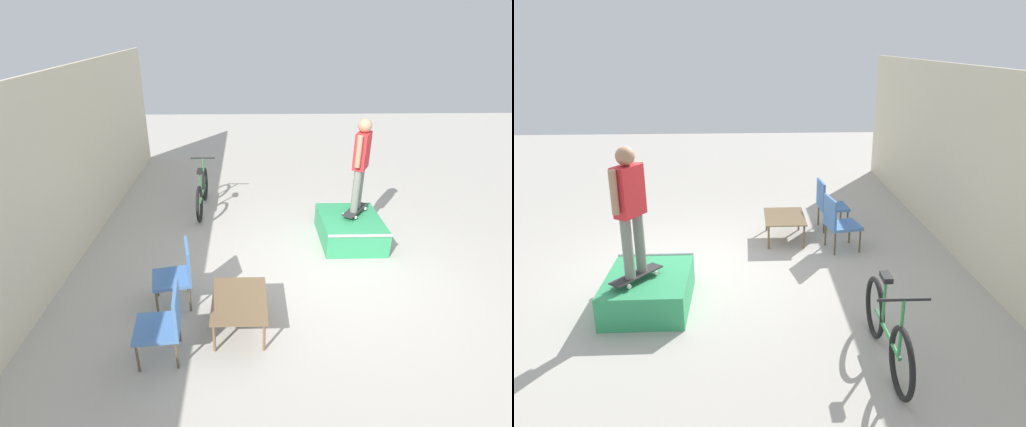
% 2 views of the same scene
% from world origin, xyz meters
% --- Properties ---
extents(ground_plane, '(24.00, 24.00, 0.00)m').
position_xyz_m(ground_plane, '(0.00, 0.00, 0.00)').
color(ground_plane, '#B7B2A8').
extents(house_wall_back, '(12.00, 0.06, 3.00)m').
position_xyz_m(house_wall_back, '(0.00, 4.23, 1.50)').
color(house_wall_back, beige).
rests_on(house_wall_back, ground_plane).
extents(skate_ramp_box, '(1.34, 1.07, 0.47)m').
position_xyz_m(skate_ramp_box, '(1.03, -0.48, 0.22)').
color(skate_ramp_box, '#339E60').
rests_on(skate_ramp_box, ground_plane).
extents(skateboard_on_ramp, '(0.71, 0.60, 0.07)m').
position_xyz_m(skateboard_on_ramp, '(1.20, -0.59, 0.53)').
color(skateboard_on_ramp, '#2D2D2D').
rests_on(skateboard_on_ramp, skate_ramp_box).
extents(person_skater, '(0.51, 0.36, 1.64)m').
position_xyz_m(person_skater, '(1.20, -0.59, 1.50)').
color(person_skater, gray).
rests_on(person_skater, skateboard_on_ramp).
extents(coffee_table, '(0.97, 0.70, 0.43)m').
position_xyz_m(coffee_table, '(-1.22, 1.49, 0.39)').
color(coffee_table, brown).
rests_on(coffee_table, ground_plane).
extents(patio_chair_left, '(0.57, 0.57, 0.93)m').
position_xyz_m(patio_chair_left, '(-1.71, 2.33, 0.51)').
color(patio_chair_left, brown).
rests_on(patio_chair_left, ground_plane).
extents(patio_chair_right, '(0.61, 0.61, 0.93)m').
position_xyz_m(patio_chair_right, '(-0.71, 2.34, 0.51)').
color(patio_chair_right, brown).
rests_on(patio_chair_right, ground_plane).
extents(bicycle, '(1.81, 0.52, 1.02)m').
position_xyz_m(bicycle, '(2.41, 2.32, 0.39)').
color(bicycle, black).
rests_on(bicycle, ground_plane).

